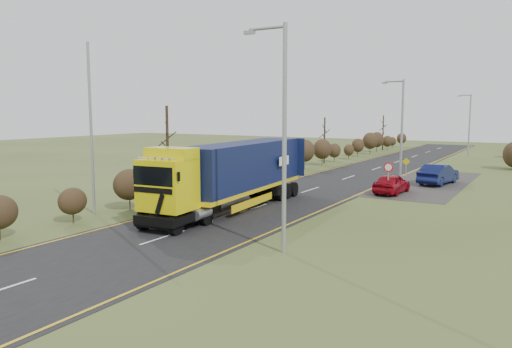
{
  "coord_description": "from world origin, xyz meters",
  "views": [
    {
      "loc": [
        14.84,
        -20.81,
        5.68
      ],
      "look_at": [
        0.68,
        3.13,
        2.19
      ],
      "focal_mm": 35.0,
      "sensor_mm": 36.0,
      "label": 1
    }
  ],
  "objects_px": {
    "lorry": "(234,171)",
    "speed_sign": "(388,173)",
    "streetlight_near": "(282,129)",
    "car_red_hatchback": "(392,184)",
    "car_blue_sedan": "(438,174)"
  },
  "relations": [
    {
      "from": "lorry",
      "to": "streetlight_near",
      "type": "height_order",
      "value": "streetlight_near"
    },
    {
      "from": "car_red_hatchback",
      "to": "streetlight_near",
      "type": "relative_size",
      "value": 0.45
    },
    {
      "from": "streetlight_near",
      "to": "speed_sign",
      "type": "xyz_separation_m",
      "value": [
        -0.09,
        15.57,
        -3.4
      ]
    },
    {
      "from": "streetlight_near",
      "to": "speed_sign",
      "type": "distance_m",
      "value": 15.93
    },
    {
      "from": "car_blue_sedan",
      "to": "streetlight_near",
      "type": "height_order",
      "value": "streetlight_near"
    },
    {
      "from": "car_blue_sedan",
      "to": "speed_sign",
      "type": "bearing_deg",
      "value": 85.98
    },
    {
      "from": "streetlight_near",
      "to": "speed_sign",
      "type": "bearing_deg",
      "value": 90.32
    },
    {
      "from": "car_blue_sedan",
      "to": "car_red_hatchback",
      "type": "bearing_deg",
      "value": 82.57
    },
    {
      "from": "car_blue_sedan",
      "to": "lorry",
      "type": "bearing_deg",
      "value": 73.31
    },
    {
      "from": "car_red_hatchback",
      "to": "lorry",
      "type": "bearing_deg",
      "value": 61.69
    },
    {
      "from": "streetlight_near",
      "to": "car_blue_sedan",
      "type": "bearing_deg",
      "value": 85.69
    },
    {
      "from": "car_red_hatchback",
      "to": "car_blue_sedan",
      "type": "height_order",
      "value": "car_blue_sedan"
    },
    {
      "from": "lorry",
      "to": "speed_sign",
      "type": "bearing_deg",
      "value": 50.15
    },
    {
      "from": "lorry",
      "to": "car_blue_sedan",
      "type": "height_order",
      "value": "lorry"
    },
    {
      "from": "car_blue_sedan",
      "to": "streetlight_near",
      "type": "distance_m",
      "value": 23.59
    }
  ]
}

